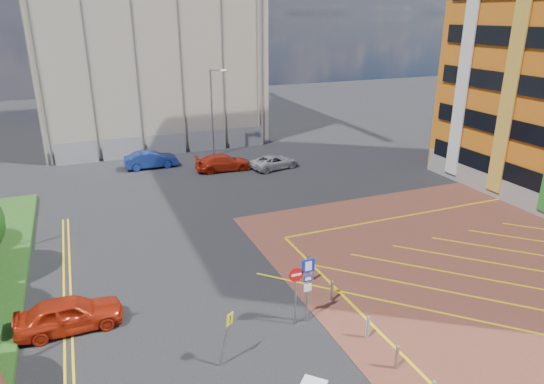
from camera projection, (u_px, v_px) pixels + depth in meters
ground at (306, 337)px, 20.11m from camera, size 140.00×140.00×0.00m
lamp_back at (213, 110)px, 44.36m from camera, size 1.53×0.16×8.00m
sign_cluster at (303, 283)px, 20.40m from camera, size 1.17×0.12×3.20m
warning_sign at (227, 333)px, 18.09m from camera, size 0.71×0.41×2.25m
bollard_row at (377, 338)px, 19.32m from camera, size 0.14×11.14×0.90m
construction_building at (142, 30)px, 51.02m from camera, size 21.20×19.20×22.00m
construction_fence at (177, 143)px, 46.16m from camera, size 21.60×0.06×2.00m
car_red_left at (69, 314)px, 20.42m from camera, size 4.34×1.78×1.47m
car_blue_back at (151, 159)px, 41.99m from camera, size 4.50×1.57×1.48m
car_red_back at (223, 162)px, 41.32m from camera, size 4.86×2.23×1.38m
car_silver_back at (275, 162)px, 41.83m from camera, size 4.58×2.83×1.18m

